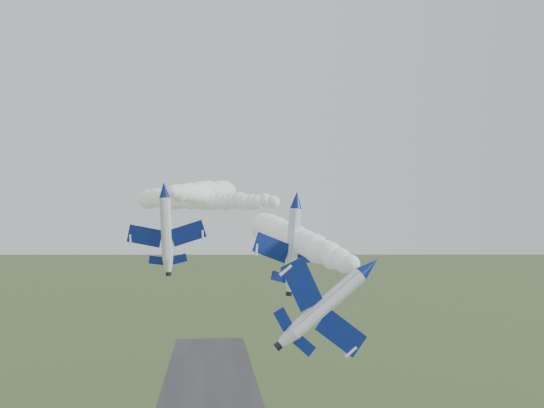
# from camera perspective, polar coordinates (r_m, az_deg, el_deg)

# --- Properties ---
(jet_lead) EXTENTS (6.39, 11.82, 7.63)m
(jet_lead) POSITION_cam_1_polar(r_m,az_deg,el_deg) (54.02, 9.17, -5.84)
(jet_lead) COLOR white
(smoke_trail_jet_lead) EXTENTS (10.22, 60.05, 4.94)m
(smoke_trail_jet_lead) POSITION_cam_1_polar(r_m,az_deg,el_deg) (85.53, 2.05, -3.27)
(smoke_trail_jet_lead) COLOR white
(jet_pair_left) EXTENTS (10.27, 12.14, 3.03)m
(jet_pair_left) POSITION_cam_1_polar(r_m,az_deg,el_deg) (79.45, -10.13, 1.34)
(jet_pair_left) COLOR white
(smoke_trail_jet_pair_left) EXTENTS (18.31, 73.17, 5.89)m
(smoke_trail_jet_pair_left) POSITION_cam_1_polar(r_m,az_deg,el_deg) (118.00, -6.13, 1.02)
(smoke_trail_jet_pair_left) COLOR white
(jet_pair_right) EXTENTS (11.41, 13.14, 3.44)m
(jet_pair_right) POSITION_cam_1_polar(r_m,az_deg,el_deg) (79.47, 2.36, 0.40)
(jet_pair_right) COLOR white
(smoke_trail_jet_pair_right) EXTENTS (32.71, 69.82, 4.55)m
(smoke_trail_jet_pair_right) POSITION_cam_1_polar(r_m,az_deg,el_deg) (116.83, -7.40, 0.39)
(smoke_trail_jet_pair_right) COLOR white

